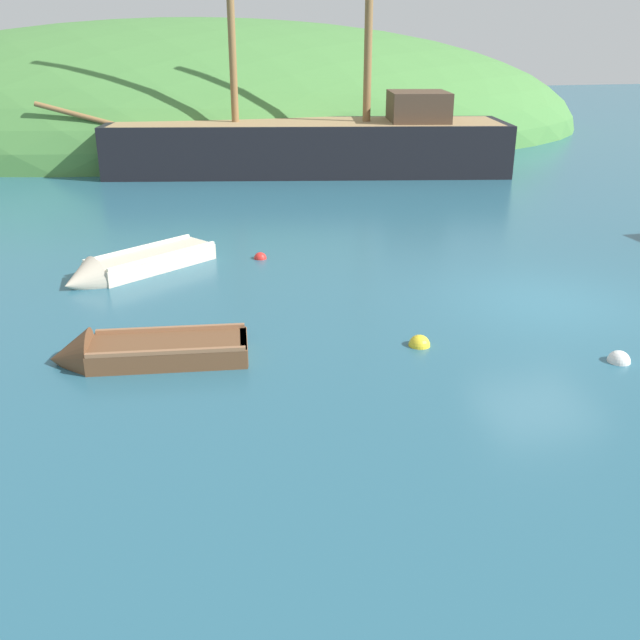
{
  "coord_description": "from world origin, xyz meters",
  "views": [
    {
      "loc": [
        -7.7,
        -12.11,
        5.07
      ],
      "look_at": [
        -4.81,
        -0.18,
        0.15
      ],
      "focal_mm": 40.09,
      "sensor_mm": 36.0,
      "label": 1
    }
  ],
  "objects_px": {
    "sailing_ship": "(311,153)",
    "buoy_red": "(260,259)",
    "rowboat_outer_left": "(138,355)",
    "rowboat_portside": "(132,268)",
    "buoy_white": "(618,362)",
    "buoy_yellow": "(419,345)"
  },
  "relations": [
    {
      "from": "sailing_ship",
      "to": "buoy_red",
      "type": "xyz_separation_m",
      "value": [
        -3.84,
        -11.18,
        -0.73
      ]
    },
    {
      "from": "sailing_ship",
      "to": "buoy_yellow",
      "type": "xyz_separation_m",
      "value": [
        -1.97,
        -17.01,
        -0.73
      ]
    },
    {
      "from": "rowboat_portside",
      "to": "rowboat_outer_left",
      "type": "xyz_separation_m",
      "value": [
        0.1,
        -4.85,
        -0.02
      ]
    },
    {
      "from": "sailing_ship",
      "to": "buoy_white",
      "type": "xyz_separation_m",
      "value": [
        1.03,
        -18.42,
        -0.73
      ]
    },
    {
      "from": "rowboat_portside",
      "to": "buoy_yellow",
      "type": "bearing_deg",
      "value": 97.96
    },
    {
      "from": "sailing_ship",
      "to": "buoy_yellow",
      "type": "relative_size",
      "value": 47.12
    },
    {
      "from": "sailing_ship",
      "to": "buoy_red",
      "type": "distance_m",
      "value": 11.84
    },
    {
      "from": "sailing_ship",
      "to": "rowboat_outer_left",
      "type": "bearing_deg",
      "value": 79.59
    },
    {
      "from": "rowboat_portside",
      "to": "buoy_white",
      "type": "xyz_separation_m",
      "value": [
        7.89,
        -6.77,
        -0.13
      ]
    },
    {
      "from": "sailing_ship",
      "to": "rowboat_portside",
      "type": "xyz_separation_m",
      "value": [
        -6.86,
        -11.65,
        -0.6
      ]
    },
    {
      "from": "rowboat_outer_left",
      "to": "buoy_red",
      "type": "distance_m",
      "value": 6.07
    },
    {
      "from": "sailing_ship",
      "to": "rowboat_portside",
      "type": "height_order",
      "value": "sailing_ship"
    },
    {
      "from": "rowboat_outer_left",
      "to": "buoy_white",
      "type": "bearing_deg",
      "value": 173.18
    },
    {
      "from": "sailing_ship",
      "to": "rowboat_portside",
      "type": "distance_m",
      "value": 13.53
    },
    {
      "from": "rowboat_portside",
      "to": "buoy_red",
      "type": "bearing_deg",
      "value": 154.42
    },
    {
      "from": "rowboat_portside",
      "to": "buoy_white",
      "type": "height_order",
      "value": "rowboat_portside"
    },
    {
      "from": "sailing_ship",
      "to": "buoy_red",
      "type": "bearing_deg",
      "value": 82.9
    },
    {
      "from": "sailing_ship",
      "to": "rowboat_outer_left",
      "type": "distance_m",
      "value": 17.84
    },
    {
      "from": "rowboat_outer_left",
      "to": "buoy_white",
      "type": "height_order",
      "value": "rowboat_outer_left"
    },
    {
      "from": "rowboat_portside",
      "to": "buoy_yellow",
      "type": "xyz_separation_m",
      "value": [
        4.9,
        -5.36,
        -0.13
      ]
    },
    {
      "from": "rowboat_outer_left",
      "to": "buoy_yellow",
      "type": "xyz_separation_m",
      "value": [
        4.8,
        -0.51,
        -0.11
      ]
    },
    {
      "from": "buoy_red",
      "to": "buoy_yellow",
      "type": "relative_size",
      "value": 0.81
    }
  ]
}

